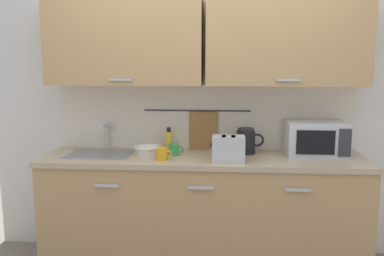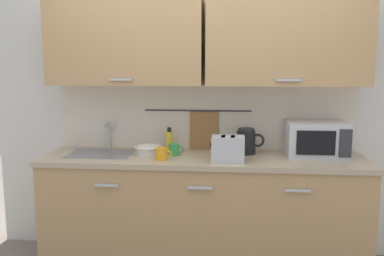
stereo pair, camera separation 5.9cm
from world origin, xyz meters
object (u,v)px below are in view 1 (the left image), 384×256
(dish_soap_bottle, at_px, (169,140))
(toaster, at_px, (228,149))
(mixing_bowl, at_px, (148,150))
(electric_kettle, at_px, (246,141))
(mug_by_kettle, at_px, (174,149))
(microwave, at_px, (315,139))
(mug_near_sink, at_px, (162,154))

(dish_soap_bottle, bearing_deg, toaster, -35.37)
(mixing_bowl, bearing_deg, electric_kettle, 9.85)
(electric_kettle, bearing_deg, mixing_bowl, -170.15)
(electric_kettle, xyz_separation_m, mixing_bowl, (-0.78, -0.14, -0.06))
(electric_kettle, distance_m, toaster, 0.32)
(mixing_bowl, relative_size, mug_by_kettle, 1.78)
(microwave, bearing_deg, mug_near_sink, -167.69)
(microwave, xyz_separation_m, toaster, (-0.69, -0.26, -0.04))
(microwave, distance_m, electric_kettle, 0.54)
(dish_soap_bottle, height_order, mug_by_kettle, dish_soap_bottle)
(mug_near_sink, bearing_deg, electric_kettle, 23.69)
(dish_soap_bottle, relative_size, mixing_bowl, 0.92)
(mixing_bowl, bearing_deg, dish_soap_bottle, 54.94)
(electric_kettle, bearing_deg, dish_soap_bottle, 174.20)
(toaster, bearing_deg, electric_kettle, 62.42)
(microwave, distance_m, mug_near_sink, 1.22)
(dish_soap_bottle, height_order, mixing_bowl, dish_soap_bottle)
(toaster, distance_m, mug_by_kettle, 0.46)
(microwave, xyz_separation_m, mug_by_kettle, (-1.11, -0.09, -0.09))
(toaster, bearing_deg, dish_soap_bottle, 144.63)
(mug_by_kettle, bearing_deg, microwave, 4.48)
(microwave, bearing_deg, dish_soap_bottle, 175.66)
(electric_kettle, height_order, dish_soap_bottle, electric_kettle)
(dish_soap_bottle, relative_size, mug_by_kettle, 1.63)
(microwave, xyz_separation_m, dish_soap_bottle, (-1.18, 0.09, -0.05))
(electric_kettle, relative_size, toaster, 0.89)
(electric_kettle, height_order, toaster, electric_kettle)
(dish_soap_bottle, distance_m, mug_by_kettle, 0.19)
(dish_soap_bottle, relative_size, toaster, 0.77)
(dish_soap_bottle, bearing_deg, mug_near_sink, -91.18)
(microwave, height_order, dish_soap_bottle, microwave)
(dish_soap_bottle, xyz_separation_m, toaster, (0.49, -0.35, 0.01))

